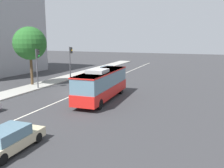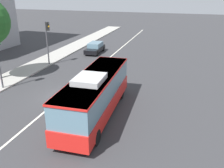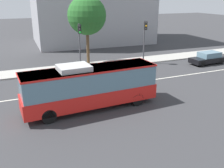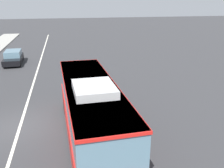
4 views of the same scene
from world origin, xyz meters
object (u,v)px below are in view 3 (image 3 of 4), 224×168
Objects in this scene: sedan_black at (208,58)px; traffic_light_mid_block at (145,35)px; traffic_light_near_corner at (80,39)px; street_tree_kerbside_left at (87,16)px; transit_bus at (90,85)px.

traffic_light_mid_block is at bearing -25.36° from sedan_black.
traffic_light_near_corner is 3.71m from street_tree_kerbside_left.
transit_bus is 13.54m from street_tree_kerbside_left.
traffic_light_near_corner and traffic_light_mid_block have the same top height.
street_tree_kerbside_left is (1.67, 2.42, 2.26)m from traffic_light_near_corner.
transit_bus is 1.25× the size of street_tree_kerbside_left.
sedan_black is 0.88× the size of traffic_light_near_corner.
traffic_light_mid_block is 0.64× the size of street_tree_kerbside_left.
street_tree_kerbside_left reaches higher than traffic_light_near_corner.
traffic_light_mid_block is at bearing 41.68° from transit_bus.
traffic_light_near_corner is at bearing -124.62° from street_tree_kerbside_left.
traffic_light_near_corner is 1.00× the size of traffic_light_mid_block.
sedan_black is 15.91m from traffic_light_near_corner.
traffic_light_mid_block is (-7.30, 3.09, 2.84)m from sedan_black.
sedan_black is at bearing -22.19° from street_tree_kerbside_left.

